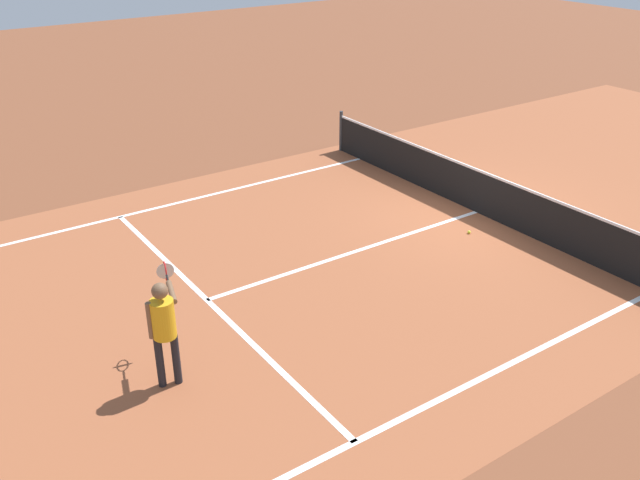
# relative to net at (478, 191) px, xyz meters

# --- Properties ---
(ground_plane) EXTENTS (60.00, 60.00, 0.00)m
(ground_plane) POSITION_rel_net_xyz_m (0.00, 0.00, -0.49)
(ground_plane) COLOR brown
(court_surface_inbounds) EXTENTS (10.62, 24.40, 0.00)m
(court_surface_inbounds) POSITION_rel_net_xyz_m (0.00, 0.00, -0.49)
(court_surface_inbounds) COLOR #9E5433
(court_surface_inbounds) RESTS_ON ground_plane
(line_sideline_left) EXTENTS (0.10, 11.89, 0.01)m
(line_sideline_left) POSITION_rel_net_xyz_m (-4.11, -5.95, -0.49)
(line_sideline_left) COLOR white
(line_sideline_left) RESTS_ON ground_plane
(line_sideline_right) EXTENTS (0.10, 11.89, 0.01)m
(line_sideline_right) POSITION_rel_net_xyz_m (4.11, -5.95, -0.49)
(line_sideline_right) COLOR white
(line_sideline_right) RESTS_ON ground_plane
(line_service_near) EXTENTS (8.22, 0.10, 0.01)m
(line_service_near) POSITION_rel_net_xyz_m (0.00, -6.40, -0.49)
(line_service_near) COLOR white
(line_service_near) RESTS_ON ground_plane
(line_center_service) EXTENTS (0.10, 6.40, 0.01)m
(line_center_service) POSITION_rel_net_xyz_m (0.00, -3.20, -0.49)
(line_center_service) COLOR white
(line_center_service) RESTS_ON ground_plane
(net) EXTENTS (9.97, 0.09, 1.07)m
(net) POSITION_rel_net_xyz_m (0.00, 0.00, 0.00)
(net) COLOR #33383D
(net) RESTS_ON ground_plane
(player_near) EXTENTS (1.11, 0.73, 1.61)m
(player_near) POSITION_rel_net_xyz_m (1.70, -7.80, 0.50)
(player_near) COLOR black
(player_near) RESTS_ON ground_plane
(tennis_ball_near_net) EXTENTS (0.07, 0.07, 0.07)m
(tennis_ball_near_net) POSITION_rel_net_xyz_m (0.67, -0.90, -0.46)
(tennis_ball_near_net) COLOR #CCE033
(tennis_ball_near_net) RESTS_ON ground_plane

